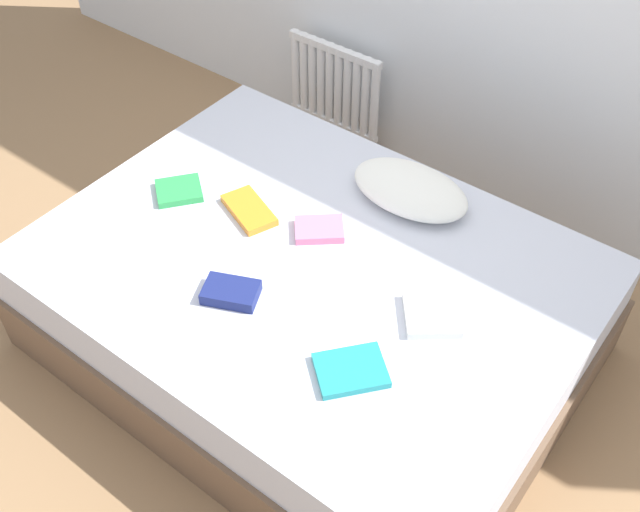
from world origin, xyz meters
The scene contains 10 objects.
ground_plane centered at (0.00, 0.00, 0.00)m, with size 8.00×8.00×0.00m, color #93704C.
bed centered at (0.00, 0.00, 0.25)m, with size 2.00×1.50×0.50m.
radiator centered at (-0.78, 1.20, 0.32)m, with size 0.55×0.04×0.48m.
pillow centered at (0.10, 0.50, 0.55)m, with size 0.49×0.31×0.11m, color white.
textbook_green centered at (-0.65, -0.03, 0.51)m, with size 0.18×0.16×0.03m, color green.
textbook_white centered at (0.49, 0.03, 0.52)m, with size 0.19×0.18×0.03m, color white.
textbook_navy centered at (-0.11, -0.31, 0.52)m, with size 0.19×0.12×0.05m, color navy.
textbook_teal centered at (0.41, -0.32, 0.51)m, with size 0.22×0.17×0.03m, color teal.
textbook_pink centered at (-0.07, 0.13, 0.52)m, with size 0.18×0.13×0.03m, color pink.
textbook_orange centered at (-0.35, 0.06, 0.51)m, with size 0.25×0.13×0.03m, color orange.
Camera 1 is at (1.19, -1.51, 2.45)m, focal length 42.03 mm.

